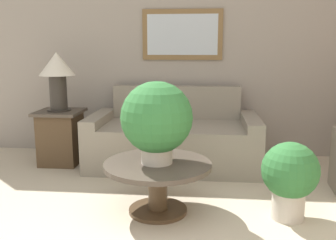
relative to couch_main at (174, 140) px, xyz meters
name	(u,v)px	position (x,y,z in m)	size (l,w,h in m)	color
wall_back	(198,51)	(0.25, 0.56, 1.01)	(6.78, 0.09, 2.60)	gray
couch_main	(174,140)	(0.00, 0.00, 0.00)	(1.91, 0.97, 0.89)	gray
coffee_table	(158,176)	(-0.03, -1.29, 0.01)	(0.89, 0.89, 0.43)	#4C3823
side_table	(61,137)	(-1.33, -0.07, 0.02)	(0.51, 0.51, 0.63)	#4C3823
table_lamp	(57,72)	(-1.33, -0.07, 0.78)	(0.40, 0.40, 0.67)	#2D2823
potted_plant_on_table	(157,119)	(-0.03, -1.29, 0.49)	(0.58, 0.58, 0.67)	beige
potted_plant_floor	(290,175)	(1.03, -1.30, 0.06)	(0.45, 0.45, 0.63)	beige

